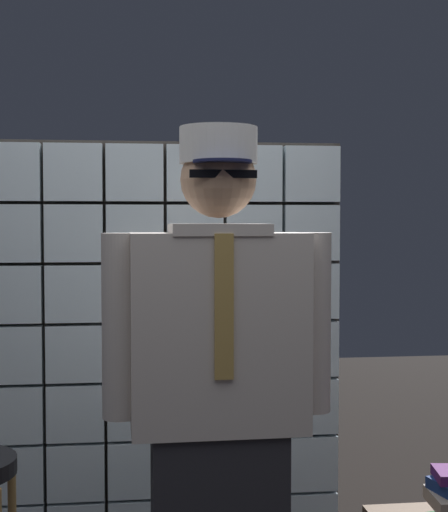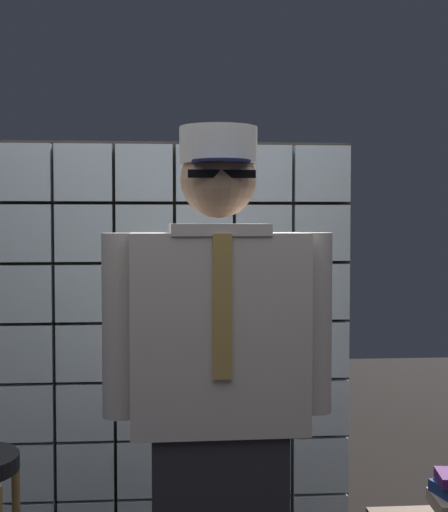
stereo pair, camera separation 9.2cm
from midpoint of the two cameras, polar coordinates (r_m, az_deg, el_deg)
The scene contains 2 objects.
glass_block_wall at distance 3.44m, azimuth -5.25°, elevation -7.19°, with size 1.63×0.10×1.89m.
standing_person at distance 2.38m, azimuth -1.54°, elevation -11.36°, with size 0.72×0.30×1.80m.
Camera 1 is at (-0.14, -2.03, 1.52)m, focal length 52.66 mm.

